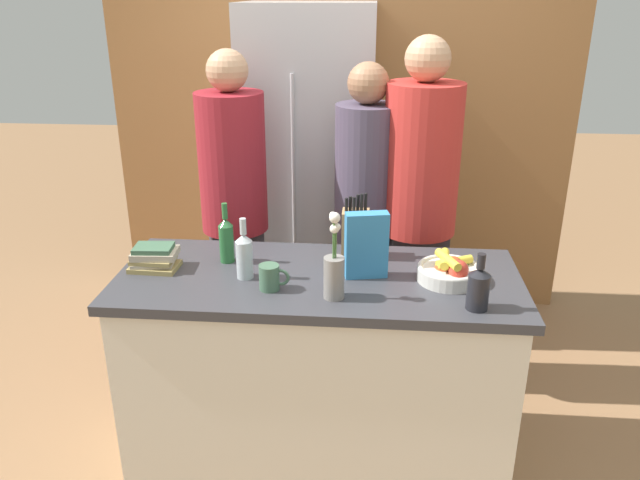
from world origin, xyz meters
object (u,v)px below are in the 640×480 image
coffee_mug (270,277)px  person_at_sink (234,202)px  book_stack (154,258)px  bottle_wine (226,239)px  knife_block (355,233)px  person_in_red_tee (419,203)px  fruit_bowl (450,271)px  flower_vase (334,271)px  cereal_box (366,245)px  refrigerator (310,175)px  bottle_vinegar (244,255)px  bottle_oil (478,287)px  person_in_blue (365,211)px

coffee_mug → person_at_sink: person_at_sink is taller
book_stack → bottle_wine: (0.28, 0.10, 0.05)m
knife_block → person_in_red_tee: size_ratio=0.16×
book_stack → person_in_red_tee: 1.26m
fruit_bowl → flower_vase: flower_vase is taller
cereal_box → bottle_wine: bearing=170.5°
flower_vase → refrigerator: bearing=99.3°
cereal_box → bottle_vinegar: bearing=-173.8°
flower_vase → book_stack: size_ratio=1.72×
bottle_oil → bottle_wine: size_ratio=0.83×
cereal_box → bottle_wine: cereal_box is taller
flower_vase → bottle_wine: bearing=147.9°
bottle_vinegar → bottle_wine: (-0.11, 0.15, 0.00)m
refrigerator → fruit_bowl: size_ratio=7.56×
bottle_oil → person_in_red_tee: person_in_red_tee is taller
bottle_vinegar → coffee_mug: bearing=-39.5°
fruit_bowl → person_at_sink: bearing=146.2°
refrigerator → coffee_mug: (-0.01, -1.38, -0.01)m
fruit_bowl → person_in_blue: 0.73m
person_in_red_tee → knife_block: bearing=-136.1°
fruit_bowl → bottle_oil: bottle_oil is taller
person_at_sink → person_in_red_tee: size_ratio=0.96×
fruit_bowl → person_in_blue: (-0.35, 0.65, 0.01)m
knife_block → person_in_red_tee: person_in_red_tee is taller
refrigerator → cereal_box: 1.28m
refrigerator → person_at_sink: (-0.32, -0.58, 0.01)m
refrigerator → book_stack: 1.33m
knife_block → person_in_blue: person_in_blue is taller
book_stack → refrigerator: bearing=67.3°
knife_block → bottle_wine: 0.54m
fruit_bowl → bottle_vinegar: 0.81m
cereal_box → person_in_blue: person_in_blue is taller
refrigerator → person_in_blue: (0.33, -0.60, -0.01)m
cereal_box → person_at_sink: bearing=135.8°
person_at_sink → cereal_box: bearing=-65.2°
cereal_box → person_in_blue: bearing=91.5°
bottle_vinegar → refrigerator: bearing=84.3°
coffee_mug → bottle_wine: 0.34m
cereal_box → flower_vase: bearing=-120.2°
refrigerator → bottle_wine: bearing=-101.7°
cereal_box → person_at_sink: 0.94m
refrigerator → person_in_blue: size_ratio=1.15×
coffee_mug → bottle_vinegar: bearing=140.5°
bottle_wine → person_in_red_tee: bearing=31.7°
bottle_vinegar → person_in_blue: bearing=56.1°
book_stack → bottle_vinegar: bottle_vinegar is taller
coffee_mug → book_stack: 0.52m
fruit_bowl → knife_block: 0.44m
flower_vase → bottle_oil: size_ratio=1.58×
bottle_vinegar → person_in_red_tee: bearing=42.5°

